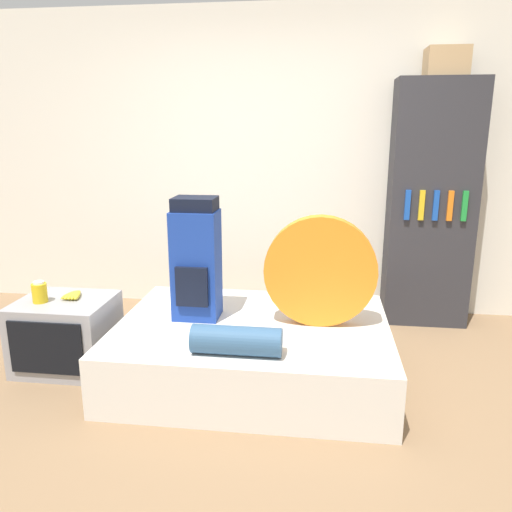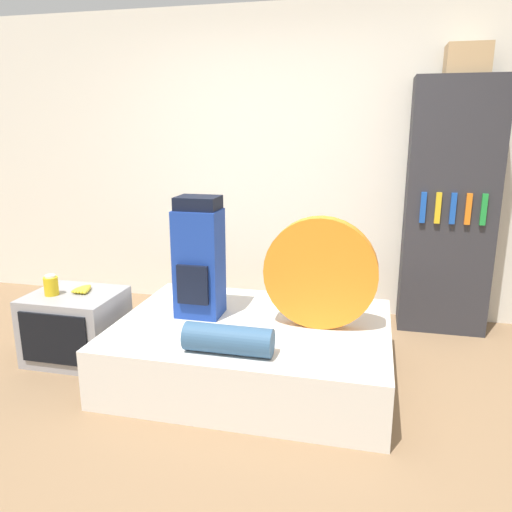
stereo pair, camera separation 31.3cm
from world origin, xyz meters
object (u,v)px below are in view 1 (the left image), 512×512
at_px(bookshelf, 431,206).
at_px(cardboard_box, 446,62).
at_px(television, 66,334).
at_px(backpack, 196,260).
at_px(sleeping_roll, 237,340).
at_px(tent_bag, 320,271).
at_px(canister, 40,292).

bearing_deg(bookshelf, cardboard_box, 46.84).
distance_m(television, bookshelf, 2.95).
distance_m(backpack, sleeping_roll, 0.71).
bearing_deg(cardboard_box, sleeping_roll, -129.11).
bearing_deg(television, bookshelf, 25.02).
height_order(tent_bag, cardboard_box, cardboard_box).
bearing_deg(canister, tent_bag, 3.87).
distance_m(backpack, canister, 1.06).
bearing_deg(backpack, television, -173.86).
distance_m(tent_bag, sleeping_roll, 0.73).
relative_size(canister, cardboard_box, 0.47).
xyz_separation_m(television, bookshelf, (2.59, 1.21, 0.75)).
height_order(television, bookshelf, bookshelf).
height_order(backpack, sleeping_roll, backpack).
height_order(sleeping_roll, television, sleeping_roll).
bearing_deg(bookshelf, canister, -155.09).
relative_size(backpack, sleeping_roll, 1.59).
xyz_separation_m(tent_bag, sleeping_roll, (-0.45, -0.51, -0.27)).
bearing_deg(television, backpack, 6.14).
relative_size(backpack, cardboard_box, 2.62).
bearing_deg(backpack, sleeping_roll, -56.31).
bearing_deg(cardboard_box, backpack, -146.38).
relative_size(sleeping_roll, cardboard_box, 1.65).
bearing_deg(sleeping_roll, cardboard_box, 50.89).
xyz_separation_m(television, cardboard_box, (2.61, 1.24, 1.85)).
xyz_separation_m(tent_bag, bookshelf, (0.88, 1.14, 0.26)).
height_order(tent_bag, bookshelf, bookshelf).
height_order(backpack, television, backpack).
distance_m(sleeping_roll, television, 1.35).
height_order(tent_bag, television, tent_bag).
relative_size(backpack, bookshelf, 0.41).
bearing_deg(canister, television, 22.67).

